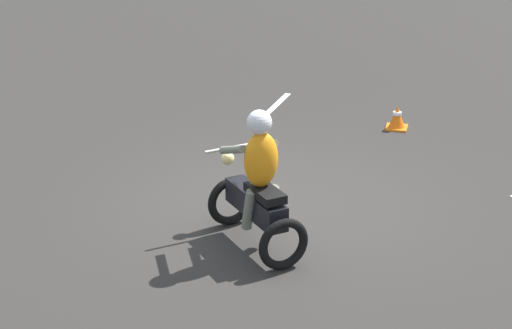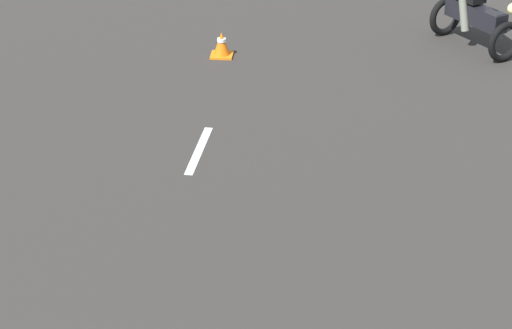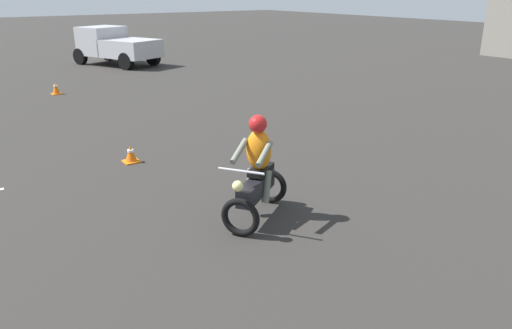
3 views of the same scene
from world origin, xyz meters
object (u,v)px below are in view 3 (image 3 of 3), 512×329
at_px(traffic_cone_mid_center, 131,154).
at_px(traffic_cone_far_left, 56,88).
at_px(pickup_truck, 115,45).
at_px(motorcycle_rider_background, 257,174).

height_order(traffic_cone_mid_center, traffic_cone_far_left, traffic_cone_far_left).
relative_size(pickup_truck, traffic_cone_far_left, 10.58).
bearing_deg(traffic_cone_far_left, traffic_cone_mid_center, -3.56).
height_order(motorcycle_rider_background, pickup_truck, pickup_truck).
xyz_separation_m(motorcycle_rider_background, traffic_cone_mid_center, (-3.68, -0.66, -0.55)).
relative_size(motorcycle_rider_background, traffic_cone_mid_center, 4.52).
relative_size(traffic_cone_mid_center, traffic_cone_far_left, 0.85).
bearing_deg(traffic_cone_mid_center, traffic_cone_far_left, 176.44).
bearing_deg(traffic_cone_mid_center, motorcycle_rider_background, 10.12).
distance_m(motorcycle_rider_background, pickup_truck, 18.03).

